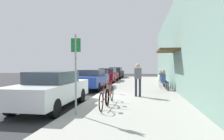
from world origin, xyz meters
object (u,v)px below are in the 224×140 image
object	(u,v)px
parking_meter	(107,79)
bicycle_1	(110,94)
parked_car_1	(92,79)
seated_patron_0	(164,79)
parked_car_3	(116,73)
pedestrian_standing	(138,77)
parked_car_2	(108,75)
bicycle_0	(104,99)
cafe_chair_2	(161,80)
cafe_chair_0	(163,82)
seated_patron_2	(162,77)
seated_patron_1	(163,78)
street_sign	(76,68)
parked_car_0	(51,89)
cafe_chair_1	(162,81)

from	to	relation	value
parking_meter	bicycle_1	world-z (taller)	parking_meter
parked_car_1	seated_patron_0	size ratio (longest dim) A/B	3.41
parked_car_3	pedestrian_standing	distance (m)	16.01
seated_patron_0	pedestrian_standing	world-z (taller)	pedestrian_standing
parked_car_2	bicycle_0	distance (m)	12.89
parked_car_1	cafe_chair_2	size ratio (longest dim) A/B	5.06
parked_car_2	cafe_chair_0	size ratio (longest dim) A/B	5.06
parking_meter	seated_patron_2	xyz separation A→B (m)	(3.45, 3.72, -0.07)
parking_meter	seated_patron_1	bearing A→B (deg)	38.37
street_sign	bicycle_0	world-z (taller)	street_sign
street_sign	seated_patron_0	xyz separation A→B (m)	(3.50, 6.97, -0.82)
parked_car_3	seated_patron_0	distance (m)	13.66
street_sign	pedestrian_standing	world-z (taller)	street_sign
parked_car_1	bicycle_1	bearing A→B (deg)	-67.07
parked_car_0	cafe_chair_0	world-z (taller)	parked_car_0
seated_patron_0	cafe_chair_2	bearing A→B (deg)	91.73
cafe_chair_0	seated_patron_1	distance (m)	0.98
parked_car_1	parked_car_3	world-z (taller)	parked_car_3
parked_car_0	seated_patron_0	bearing A→B (deg)	48.49
bicycle_1	cafe_chair_0	distance (m)	5.53
bicycle_1	cafe_chair_2	bearing A→B (deg)	68.37
parking_meter	cafe_chair_1	distance (m)	4.37
seated_patron_2	cafe_chair_2	bearing A→B (deg)	-167.09
street_sign	bicycle_0	bearing A→B (deg)	56.27
parked_car_3	cafe_chair_1	distance (m)	12.72
parking_meter	bicycle_1	distance (m)	3.17
cafe_chair_0	seated_patron_0	bearing A→B (deg)	-16.58
parked_car_2	seated_patron_0	distance (m)	8.44
bicycle_0	pedestrian_standing	bearing A→B (deg)	68.63
bicycle_1	parked_car_1	bearing A→B (deg)	112.93
cafe_chair_1	street_sign	bearing A→B (deg)	-113.34
parked_car_1	seated_patron_0	bearing A→B (deg)	-5.71
parked_car_3	cafe_chair_2	size ratio (longest dim) A/B	5.06
bicycle_1	cafe_chair_2	size ratio (longest dim) A/B	1.97
seated_patron_2	seated_patron_0	bearing A→B (deg)	-89.99
street_sign	bicycle_0	distance (m)	1.74
bicycle_0	seated_patron_0	bearing A→B (deg)	64.77
parked_car_2	seated_patron_0	size ratio (longest dim) A/B	3.41
pedestrian_standing	cafe_chair_1	bearing A→B (deg)	68.32
seated_patron_1	parked_car_1	bearing A→B (deg)	-174.53
seated_patron_1	pedestrian_standing	distance (m)	4.24
parked_car_2	cafe_chair_1	xyz separation A→B (m)	(4.94, -5.80, -0.11)
parked_car_3	cafe_chair_1	world-z (taller)	parked_car_3
parked_car_0	parked_car_1	size ratio (longest dim) A/B	1.00
parked_car_3	bicycle_0	world-z (taller)	parked_car_3
parked_car_0	parked_car_2	bearing A→B (deg)	90.00
cafe_chair_1	parked_car_1	bearing A→B (deg)	-174.25
bicycle_1	seated_patron_2	distance (m)	7.33
cafe_chair_0	cafe_chair_1	world-z (taller)	same
parked_car_1	pedestrian_standing	world-z (taller)	pedestrian_standing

